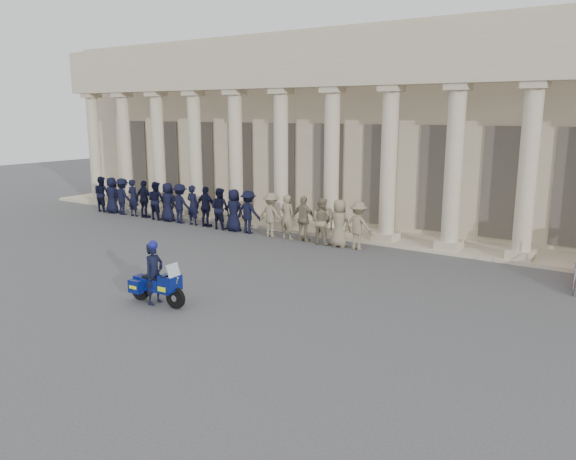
{
  "coord_description": "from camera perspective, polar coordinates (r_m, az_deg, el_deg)",
  "views": [
    {
      "loc": [
        10.42,
        -12.77,
        5.29
      ],
      "look_at": [
        0.69,
        1.72,
        1.6
      ],
      "focal_mm": 35.0,
      "sensor_mm": 36.0,
      "label": 1
    }
  ],
  "objects": [
    {
      "name": "motorcycle",
      "position": [
        16.13,
        -13.11,
        -5.5
      ],
      "size": [
        1.96,
        0.81,
        1.26
      ],
      "rotation": [
        0.0,
        0.0,
        0.03
      ],
      "color": "black",
      "rests_on": "ground"
    },
    {
      "name": "ground",
      "position": [
        17.31,
        -5.12,
        -5.9
      ],
      "size": [
        90.0,
        90.0,
        0.0
      ],
      "primitive_type": "plane",
      "color": "#48484B",
      "rests_on": "ground"
    },
    {
      "name": "officer_rank",
      "position": [
        26.2,
        -7.87,
        2.29
      ],
      "size": [
        16.43,
        0.72,
        1.9
      ],
      "color": "black",
      "rests_on": "ground"
    },
    {
      "name": "rider",
      "position": [
        16.1,
        -13.45,
        -4.21
      ],
      "size": [
        0.44,
        0.65,
        1.82
      ],
      "rotation": [
        0.0,
        0.0,
        1.6
      ],
      "color": "black",
      "rests_on": "ground"
    },
    {
      "name": "building",
      "position": [
        29.44,
        13.33,
        10.13
      ],
      "size": [
        40.0,
        12.5,
        9.0
      ],
      "color": "#C4B293",
      "rests_on": "ground"
    }
  ]
}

